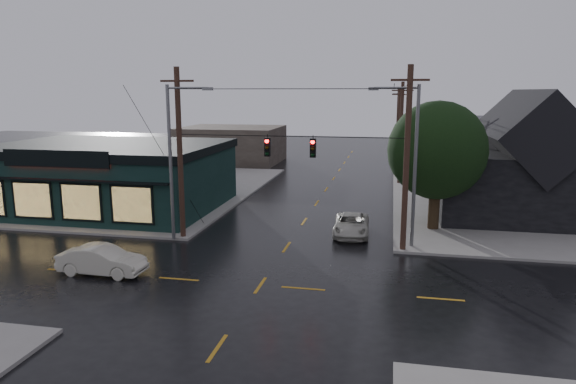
% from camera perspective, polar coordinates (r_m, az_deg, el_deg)
% --- Properties ---
extents(ground_plane, '(160.00, 160.00, 0.00)m').
position_cam_1_polar(ground_plane, '(24.01, -3.09, -10.31)').
color(ground_plane, black).
extents(sidewalk_nw, '(28.00, 28.00, 0.15)m').
position_cam_1_polar(sidewalk_nw, '(49.66, -19.91, 0.38)').
color(sidewalk_nw, gray).
rests_on(sidewalk_nw, ground).
extents(pizza_shop, '(16.30, 12.34, 4.90)m').
position_cam_1_polar(pizza_shop, '(40.75, -19.22, 1.74)').
color(pizza_shop, black).
rests_on(pizza_shop, ground).
extents(ne_building, '(12.60, 11.60, 8.75)m').
position_cam_1_polar(ne_building, '(39.96, 24.92, 3.93)').
color(ne_building, black).
rests_on(ne_building, ground).
extents(corner_tree, '(6.13, 6.13, 8.08)m').
position_cam_1_polar(corner_tree, '(33.33, 16.24, 4.44)').
color(corner_tree, black).
rests_on(corner_tree, ground).
extents(utility_pole_nw, '(2.00, 0.32, 10.15)m').
position_cam_1_polar(utility_pole_nw, '(31.87, -11.55, -5.07)').
color(utility_pole_nw, '#312016').
rests_on(utility_pole_nw, ground).
extents(utility_pole_ne, '(2.00, 0.32, 10.15)m').
position_cam_1_polar(utility_pole_ne, '(29.47, 12.60, -6.46)').
color(utility_pole_ne, '#312016').
rests_on(utility_pole_ne, ground).
extents(utility_pole_far_a, '(2.00, 0.32, 9.65)m').
position_cam_1_polar(utility_pole_far_a, '(50.40, 12.20, 0.86)').
color(utility_pole_far_a, '#312016').
rests_on(utility_pole_far_a, ground).
extents(utility_pole_far_b, '(2.00, 0.32, 9.15)m').
position_cam_1_polar(utility_pole_far_b, '(70.17, 12.04, 3.71)').
color(utility_pole_far_b, '#312016').
rests_on(utility_pole_far_b, ground).
extents(utility_pole_far_c, '(2.00, 0.32, 9.15)m').
position_cam_1_polar(utility_pole_far_c, '(90.05, 11.95, 5.31)').
color(utility_pole_far_c, '#312016').
rests_on(utility_pole_far_c, ground).
extents(span_signal_assembly, '(13.00, 0.48, 1.23)m').
position_cam_1_polar(span_signal_assembly, '(28.83, 0.22, 5.02)').
color(span_signal_assembly, black).
rests_on(span_signal_assembly, ground).
extents(streetlight_nw, '(5.40, 0.30, 9.15)m').
position_cam_1_polar(streetlight_nw, '(31.37, -12.55, -5.37)').
color(streetlight_nw, slate).
rests_on(streetlight_nw, ground).
extents(streetlight_ne, '(5.40, 0.30, 9.15)m').
position_cam_1_polar(streetlight_ne, '(30.15, 13.53, -6.09)').
color(streetlight_ne, slate).
rests_on(streetlight_ne, ground).
extents(bg_building_west, '(12.00, 10.00, 4.40)m').
position_cam_1_polar(bg_building_west, '(65.01, -6.27, 5.27)').
color(bg_building_west, '#3A302A').
rests_on(bg_building_west, ground).
extents(bg_building_east, '(14.00, 12.00, 5.60)m').
position_cam_1_polar(bg_building_east, '(67.68, 20.25, 5.39)').
color(bg_building_east, '#27272C').
rests_on(bg_building_east, ground).
extents(sedan_cream, '(4.28, 1.55, 1.40)m').
position_cam_1_polar(sedan_cream, '(26.71, -19.97, -7.14)').
color(sedan_cream, beige).
rests_on(sedan_cream, ground).
extents(suv_silver, '(2.31, 4.67, 1.27)m').
position_cam_1_polar(suv_silver, '(32.08, 7.06, -3.64)').
color(suv_silver, '#AEADA1').
rests_on(suv_silver, ground).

